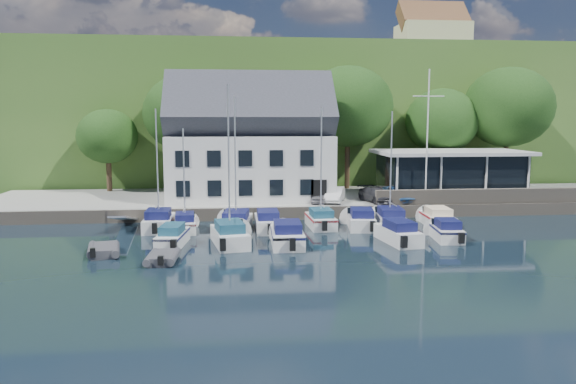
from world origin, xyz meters
name	(u,v)px	position (x,y,z in m)	size (l,w,h in m)	color
ground	(375,251)	(0.00, 0.00, 0.00)	(180.00, 180.00, 0.00)	black
quay	(326,201)	(0.00, 17.50, 0.50)	(60.00, 13.00, 1.00)	gray
quay_face	(340,213)	(0.00, 11.00, 0.50)	(60.00, 0.30, 1.00)	#71685B
hillside	(282,117)	(0.00, 62.00, 8.00)	(160.00, 75.00, 16.00)	#315821
field_patch	(322,72)	(8.00, 70.00, 16.15)	(50.00, 30.00, 0.30)	#5E7038
farmhouse	(432,37)	(22.00, 52.00, 20.10)	(10.40, 7.00, 8.20)	#BEB68E
harbor_building	(250,149)	(-7.00, 16.50, 5.35)	(14.40, 8.20, 8.70)	silver
club_pavilion	(450,173)	(11.00, 16.00, 3.05)	(13.20, 7.20, 4.10)	black
seawall	(482,196)	(12.00, 11.40, 1.60)	(18.00, 0.50, 1.20)	#71685B
gangway	(125,228)	(-16.50, 9.00, 0.00)	(1.20, 6.00, 1.40)	silver
car_silver	(320,196)	(-1.29, 13.14, 1.54)	(1.28, 3.17, 1.08)	#AEADB2
car_white	(335,195)	(-0.01, 13.27, 1.62)	(1.32, 3.79, 1.25)	silver
car_dgrey	(376,195)	(3.45, 13.01, 1.62)	(1.74, 4.29, 1.24)	#2F2F35
car_blue	(398,193)	(5.38, 13.21, 1.68)	(1.56, 3.95, 1.35)	#2E568C
flagpole	(427,137)	(7.49, 12.34, 6.49)	(2.63, 0.20, 10.97)	silver
tree_0	(108,150)	(-20.33, 22.46, 4.93)	(5.75, 5.75, 7.86)	black
tree_1	(186,133)	(-12.98, 22.47, 6.55)	(8.12, 8.12, 11.10)	black
tree_2	(302,133)	(-1.63, 22.49, 6.55)	(8.12, 8.12, 11.10)	black
tree_3	(348,128)	(2.91, 22.29, 7.05)	(8.86, 8.86, 12.11)	black
tree_4	(441,138)	(12.49, 22.18, 5.97)	(7.27, 7.27, 9.94)	black
tree_5	(507,128)	(18.96, 21.33, 7.02)	(8.81, 8.81, 12.03)	black
boat_r1_0	(157,165)	(-13.89, 7.90, 4.69)	(2.15, 6.00, 9.37)	silver
boat_r1_1	(184,174)	(-11.97, 7.26, 4.12)	(1.66, 5.29, 8.24)	silver
boat_r1_2	(235,167)	(-8.36, 7.01, 4.59)	(2.14, 6.68, 9.18)	silver
boat_r1_3	(268,220)	(-6.08, 7.07, 0.74)	(1.90, 6.37, 1.49)	silver
boat_r1_4	(321,169)	(-2.12, 7.62, 4.35)	(1.92, 5.59, 8.69)	silver
boat_r1_5	(361,218)	(0.78, 7.06, 0.74)	(2.01, 5.79, 1.49)	silver
boat_r1_6	(391,166)	(2.96, 7.17, 4.58)	(2.10, 6.57, 9.16)	silver
boat_r1_7	(437,216)	(6.71, 7.56, 0.70)	(1.98, 6.16, 1.40)	silver
boat_r2_0	(173,235)	(-12.41, 2.79, 0.70)	(1.62, 5.85, 1.39)	silver
boat_r2_1	(229,171)	(-8.80, 2.63, 4.75)	(2.08, 6.57, 9.50)	silver
boat_r2_2	(287,233)	(-5.16, 2.19, 0.78)	(2.15, 6.38, 1.55)	silver
boat_r2_3	(398,231)	(2.08, 2.15, 0.76)	(1.84, 6.11, 1.52)	silver
boat_r2_4	(446,229)	(5.52, 2.66, 0.70)	(1.76, 5.12, 1.40)	silver
dinghy_0	(104,248)	(-16.25, 0.80, 0.37)	(1.90, 3.16, 0.74)	#393A3F
dinghy_1	(163,256)	(-12.57, -1.32, 0.34)	(1.77, 2.95, 0.69)	#393A3F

